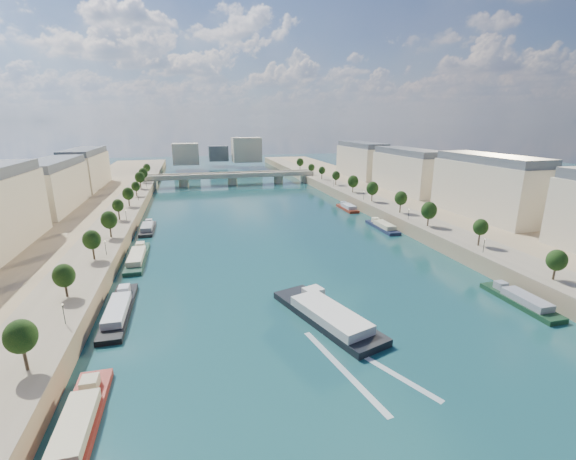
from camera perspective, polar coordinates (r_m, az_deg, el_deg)
ground at (r=151.29m, az=-3.10°, el=-0.16°), size 700.00×700.00×0.00m
quay_left at (r=154.32m, az=-30.34°, el=-1.08°), size 44.00×520.00×5.00m
quay_right at (r=178.69m, az=20.16°, el=2.20°), size 44.00×520.00×5.00m
pave_left at (r=150.10m, az=-24.99°, el=0.22°), size 14.00×520.00×0.10m
pave_right at (r=170.17m, az=16.06°, el=2.80°), size 14.00×520.00×0.10m
trees_left at (r=150.42m, az=-24.35°, el=2.46°), size 4.80×268.80×8.26m
trees_right at (r=176.65m, az=14.01°, el=5.21°), size 4.80×268.80×8.26m
lamps_left at (r=139.09m, az=-23.99°, el=0.36°), size 0.36×200.36×4.28m
lamps_right at (r=171.67m, az=14.00°, el=3.99°), size 0.36×200.36×4.28m
buildings_left at (r=166.72m, az=-34.23°, el=4.41°), size 16.00×226.00×23.20m
buildings_right at (r=193.33m, az=21.78°, el=7.24°), size 16.00×226.00×23.20m
skyline at (r=364.57m, az=-9.61°, el=11.38°), size 79.00×42.00×22.00m
bridge at (r=265.44m, az=-8.24°, el=7.76°), size 112.00×12.00×8.15m
tour_barge at (r=85.44m, az=5.77°, el=-12.50°), size 17.58×31.52×4.12m
wake at (r=73.10m, az=10.43°, el=-19.16°), size 15.47×25.76×0.04m
moored_barges_left at (r=96.67m, az=-23.66°, el=-10.56°), size 5.00×155.83×3.60m
moored_barges_right at (r=125.92m, az=22.52°, el=-4.33°), size 5.00×160.58×3.60m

